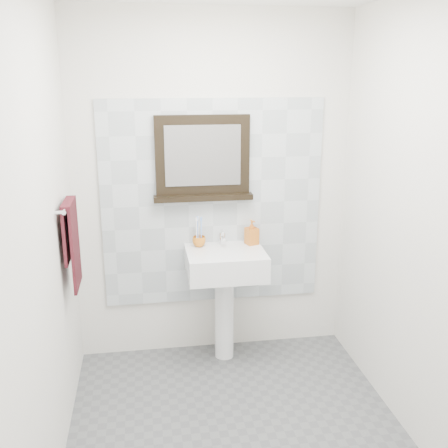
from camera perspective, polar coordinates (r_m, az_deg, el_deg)
The scene contains 13 objects.
floor at distance 3.34m, azimuth 1.62°, elevation -22.07°, with size 2.00×2.20×0.01m, color #585A5D.
back_wall at distance 3.80m, azimuth -1.25°, elevation 3.73°, with size 2.00×0.01×2.50m, color silver.
front_wall at distance 1.76m, azimuth 8.60°, elevation -11.68°, with size 2.00×0.01×2.50m, color silver.
left_wall at distance 2.75m, azimuth -19.10°, elevation -2.03°, with size 0.01×2.20×2.50m, color silver.
right_wall at distance 3.09m, azimuth 20.36°, elevation -0.22°, with size 0.01×2.20×2.50m, color silver.
splashback at distance 3.81m, azimuth -1.22°, elevation 2.22°, with size 1.60×0.02×1.50m, color silver.
pedestal_sink at distance 3.76m, azimuth 0.14°, elevation -5.55°, with size 0.55×0.44×0.96m.
toothbrush_cup at distance 3.78m, azimuth -2.73°, elevation -1.91°, with size 0.09×0.09×0.07m, color orange.
toothbrushes at distance 3.76m, azimuth -2.80°, elevation -0.65°, with size 0.05×0.04×0.21m.
soap_dispenser at distance 3.81m, azimuth 3.04°, elevation -0.90°, with size 0.08×0.08×0.18m, color #C24516.
framed_mirror at distance 3.71m, azimuth -2.35°, elevation 6.99°, with size 0.71×0.11×0.60m.
towel_bar at distance 3.27m, azimuth -16.66°, elevation 2.07°, with size 0.07×0.40×0.03m.
hand_towel at distance 3.33m, azimuth -16.25°, elevation -1.44°, with size 0.06×0.30×0.55m.
Camera 1 is at (-0.49, -2.58, 2.07)m, focal length 42.00 mm.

